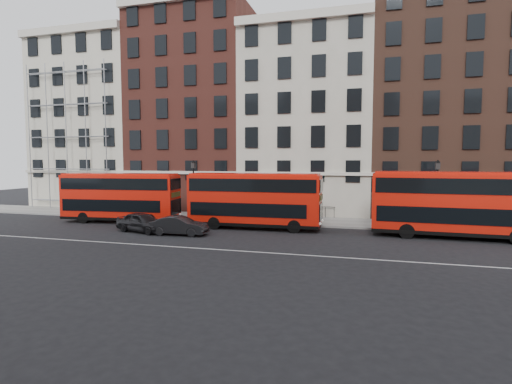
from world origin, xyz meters
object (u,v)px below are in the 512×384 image
(bus_a, at_px, (120,196))
(bus_c, at_px, (454,203))
(car_rear, at_px, (142,222))
(bus_b, at_px, (254,199))
(car_front, at_px, (179,226))

(bus_a, xyz_separation_m, bus_c, (26.65, 0.00, 0.18))
(bus_c, relative_size, car_rear, 2.55)
(bus_b, bearing_deg, bus_a, 178.71)
(bus_b, distance_m, bus_c, 14.47)
(bus_b, height_order, car_front, bus_b)
(car_rear, height_order, car_front, car_rear)
(bus_b, relative_size, bus_c, 0.95)
(bus_a, xyz_separation_m, car_front, (7.69, -4.04, -1.62))
(bus_c, bearing_deg, car_rear, -168.17)
(bus_b, xyz_separation_m, bus_c, (14.47, 0.00, 0.12))
(bus_a, height_order, car_front, bus_a)
(bus_a, relative_size, car_rear, 2.38)
(bus_b, relative_size, car_front, 2.53)
(bus_b, distance_m, car_rear, 8.74)
(bus_a, bearing_deg, car_rear, -45.33)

